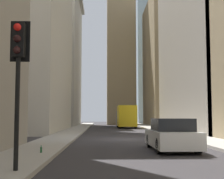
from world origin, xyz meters
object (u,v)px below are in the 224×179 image
object	(u,v)px
discarded_bottle	(41,150)
traffic_light_foreground	(18,58)
sedan_white	(172,135)
delivery_truck	(126,117)

from	to	relation	value
discarded_bottle	traffic_light_foreground	bearing A→B (deg)	-178.27
sedan_white	traffic_light_foreground	world-z (taller)	traffic_light_foreground
traffic_light_foreground	discarded_bottle	size ratio (longest dim) A/B	14.52
delivery_truck	discarded_bottle	xyz separation A→B (m)	(-29.36, 5.40, -1.21)
sedan_white	discarded_bottle	bearing A→B (deg)	109.46
sedan_white	discarded_bottle	world-z (taller)	sedan_white
sedan_white	discarded_bottle	size ratio (longest dim) A/B	15.93
delivery_truck	traffic_light_foreground	size ratio (longest dim) A/B	1.65
delivery_truck	sedan_white	xyz separation A→B (m)	(-27.45, 0.00, -0.80)
delivery_truck	discarded_bottle	world-z (taller)	delivery_truck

